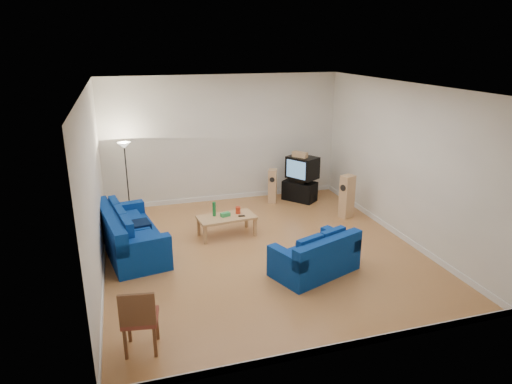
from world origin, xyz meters
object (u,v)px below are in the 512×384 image
object	(u,v)px
coffee_table	(227,219)
sofa_three_seat	(129,237)
sofa_loveseat	(316,259)
tv_stand	(300,191)
television	(302,167)

from	to	relation	value
coffee_table	sofa_three_seat	bearing A→B (deg)	-172.96
sofa_loveseat	tv_stand	size ratio (longest dim) A/B	2.07
sofa_loveseat	tv_stand	distance (m)	3.96
coffee_table	television	world-z (taller)	television
coffee_table	tv_stand	xyz separation A→B (m)	(2.34, 1.68, -0.13)
sofa_three_seat	tv_stand	xyz separation A→B (m)	(4.36, 1.93, -0.07)
sofa_three_seat	television	bearing A→B (deg)	103.46
coffee_table	television	bearing A→B (deg)	34.86
sofa_three_seat	sofa_loveseat	world-z (taller)	sofa_three_seat
coffee_table	tv_stand	bearing A→B (deg)	35.67
coffee_table	sofa_loveseat	bearing A→B (deg)	-61.35
tv_stand	television	size ratio (longest dim) A/B	0.93
tv_stand	coffee_table	bearing A→B (deg)	-93.42
tv_stand	sofa_three_seat	bearing A→B (deg)	-105.21
coffee_table	television	size ratio (longest dim) A/B	1.40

